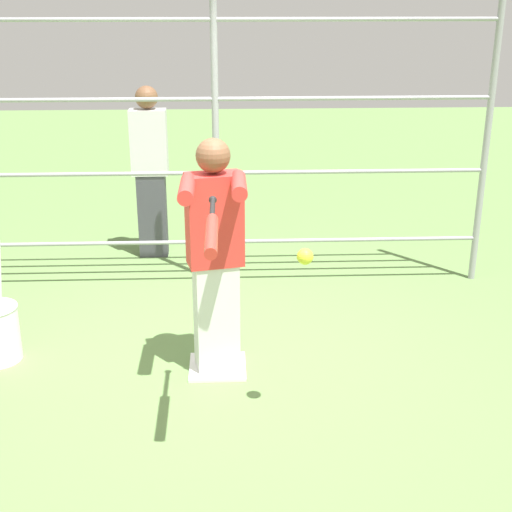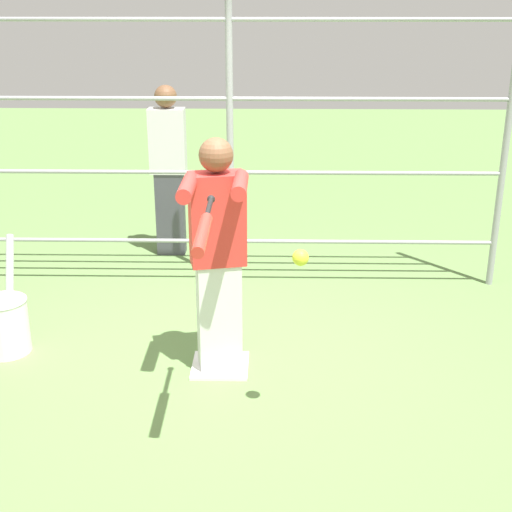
{
  "view_description": "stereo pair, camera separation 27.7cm",
  "coord_description": "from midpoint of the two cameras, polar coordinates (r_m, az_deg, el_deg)",
  "views": [
    {
      "loc": [
        -0.07,
        4.5,
        2.52
      ],
      "look_at": [
        -0.26,
        0.28,
        0.95
      ],
      "focal_mm": 50.0,
      "sensor_mm": 36.0,
      "label": 1
    },
    {
      "loc": [
        -0.35,
        4.5,
        2.52
      ],
      "look_at": [
        -0.26,
        0.28,
        0.95
      ],
      "focal_mm": 50.0,
      "sensor_mm": 36.0,
      "label": 2
    }
  ],
  "objects": [
    {
      "name": "bat_bucket",
      "position": [
        5.54,
        -18.36,
        -5.1
      ],
      "size": [
        0.61,
        0.96,
        0.8
      ],
      "color": "white",
      "rests_on": "ground"
    },
    {
      "name": "bystander_behind_fence",
      "position": [
        7.12,
        -5.9,
        6.96
      ],
      "size": [
        0.35,
        0.22,
        1.7
      ],
      "color": "#3F3F47",
      "rests_on": "ground"
    },
    {
      "name": "softball_in_flight",
      "position": [
        4.07,
        5.53,
        -0.15
      ],
      "size": [
        0.1,
        0.1,
        0.1
      ],
      "color": "yellow"
    },
    {
      "name": "fence_backstop",
      "position": [
        6.22,
        -0.8,
        9.56
      ],
      "size": [
        4.8,
        0.06,
        2.71
      ],
      "color": "#939399",
      "rests_on": "ground"
    },
    {
      "name": "baseball_bat_swinging",
      "position": [
        3.75,
        -2.15,
        2.1
      ],
      "size": [
        0.07,
        0.84,
        0.1
      ],
      "color": "black"
    },
    {
      "name": "ground_plane",
      "position": [
        5.16,
        -1.33,
        -8.88
      ],
      "size": [
        24.0,
        24.0,
        0.0
      ],
      "primitive_type": "plane",
      "color": "#608447"
    },
    {
      "name": "home_plate",
      "position": [
        5.16,
        -1.33,
        -8.78
      ],
      "size": [
        0.4,
        0.4,
        0.02
      ],
      "color": "white",
      "rests_on": "ground"
    },
    {
      "name": "batter",
      "position": [
        4.78,
        -1.43,
        0.42
      ],
      "size": [
        0.42,
        0.62,
        1.65
      ],
      "color": "silver",
      "rests_on": "ground"
    }
  ]
}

